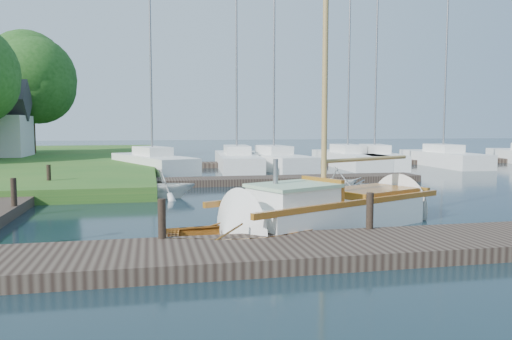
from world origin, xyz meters
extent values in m
plane|color=black|center=(0.00, 0.00, 0.00)|extent=(160.00, 160.00, 0.00)
cube|color=#2D211B|center=(0.00, -6.00, 0.15)|extent=(18.00, 2.20, 0.30)
cube|color=#2D211B|center=(2.00, 6.50, 0.15)|extent=(14.00, 1.60, 0.30)
cube|color=#2D211B|center=(10.00, 16.00, 0.15)|extent=(30.00, 1.60, 0.30)
cylinder|color=black|center=(-3.00, -5.00, 0.70)|extent=(0.16, 0.16, 0.80)
cylinder|color=black|center=(1.50, -5.00, 0.70)|extent=(0.16, 0.16, 0.80)
cylinder|color=black|center=(-7.00, 0.00, 0.70)|extent=(0.16, 0.16, 0.80)
cylinder|color=black|center=(-7.00, 5.00, 0.70)|extent=(0.16, 0.16, 0.80)
cube|color=white|center=(1.20, -3.28, 0.23)|extent=(5.38, 3.90, 0.90)
cone|color=white|center=(3.97, -2.01, 0.23)|extent=(2.00, 2.32, 1.96)
cone|color=white|center=(-1.49, -4.50, 0.23)|extent=(1.72, 2.20, 1.96)
cube|color=brown|center=(0.81, -2.42, 0.74)|extent=(5.69, 2.69, 0.14)
cube|color=brown|center=(1.59, -4.13, 0.74)|extent=(5.69, 2.69, 0.14)
cube|color=brown|center=(4.29, -1.86, 0.74)|extent=(0.57, 1.05, 0.14)
cube|color=white|center=(0.10, -3.78, 0.90)|extent=(2.22, 2.02, 0.44)
cube|color=#9FC69D|center=(0.10, -3.78, 1.15)|extent=(2.35, 2.15, 0.08)
cube|color=brown|center=(0.97, -3.38, 0.98)|extent=(0.69, 1.32, 0.60)
cylinder|color=slate|center=(-0.29, -3.63, 1.48)|extent=(0.12, 0.12, 0.60)
cube|color=brown|center=(2.65, -2.61, 0.78)|extent=(2.62, 2.28, 0.20)
cylinder|color=olive|center=(1.01, -3.36, 4.88)|extent=(0.14, 0.14, 8.40)
cylinder|color=olive|center=(2.47, -2.70, 1.68)|extent=(2.95, 1.42, 0.10)
imported|color=brown|center=(-1.39, -4.70, 0.34)|extent=(3.49, 2.63, 0.69)
imported|color=white|center=(-2.73, 2.85, 0.57)|extent=(2.37, 2.11, 1.14)
imported|color=white|center=(4.39, 2.02, 0.37)|extent=(4.16, 3.46, 0.74)
imported|color=white|center=(3.78, 2.64, 0.56)|extent=(2.76, 2.65, 1.13)
cube|color=white|center=(-3.09, 13.82, 0.45)|extent=(4.96, 8.16, 0.90)
cube|color=white|center=(-3.09, 13.82, 1.15)|extent=(2.32, 3.09, 0.50)
cylinder|color=slate|center=(-3.09, 13.82, 5.99)|extent=(0.12, 0.12, 10.19)
cube|color=white|center=(1.90, 14.51, 0.45)|extent=(2.95, 9.39, 0.90)
cube|color=white|center=(1.90, 14.51, 1.15)|extent=(1.66, 3.34, 0.50)
cylinder|color=slate|center=(1.90, 14.51, 6.14)|extent=(0.12, 0.12, 10.48)
cube|color=white|center=(4.08, 14.02, 0.45)|extent=(3.21, 8.36, 0.90)
cube|color=white|center=(4.08, 14.02, 1.15)|extent=(1.75, 3.00, 0.50)
cylinder|color=slate|center=(4.08, 14.02, 6.10)|extent=(0.12, 0.12, 10.40)
cube|color=white|center=(9.08, 14.66, 0.45)|extent=(2.55, 8.76, 0.90)
cube|color=white|center=(9.08, 14.66, 1.15)|extent=(1.52, 3.09, 0.50)
cylinder|color=slate|center=(9.08, 14.66, 5.82)|extent=(0.12, 0.12, 9.83)
cube|color=white|center=(10.77, 14.36, 0.45)|extent=(3.90, 8.53, 0.90)
cube|color=white|center=(10.77, 14.36, 1.15)|extent=(1.98, 3.12, 0.50)
cylinder|color=slate|center=(10.77, 14.36, 5.97)|extent=(0.12, 0.12, 10.14)
cube|color=white|center=(15.34, 13.90, 0.45)|extent=(2.44, 7.88, 0.90)
cube|color=white|center=(15.34, 13.90, 1.15)|extent=(1.48, 2.78, 0.50)
cylinder|color=slate|center=(15.34, 13.90, 5.87)|extent=(0.12, 0.12, 9.93)
cylinder|color=#332114|center=(-12.00, 26.00, 2.34)|extent=(0.36, 0.36, 3.67)
sphere|color=#1B4814|center=(-12.00, 26.00, 6.11)|extent=(6.73, 6.73, 6.73)
sphere|color=#1B4814|center=(-11.50, 25.70, 5.60)|extent=(5.71, 5.71, 5.71)
sphere|color=#1B4814|center=(-12.40, 26.40, 6.82)|extent=(6.12, 6.12, 6.12)
camera|label=1|loc=(-3.20, -15.08, 2.55)|focal=35.00mm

